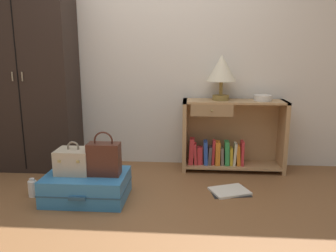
{
  "coord_description": "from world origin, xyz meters",
  "views": [
    {
      "loc": [
        0.41,
        -2.23,
        1.23
      ],
      "look_at": [
        0.18,
        0.89,
        0.55
      ],
      "focal_mm": 35.99,
      "sensor_mm": 36.0,
      "label": 1
    }
  ],
  "objects_px": {
    "bottle": "(33,188)",
    "table_lamp": "(222,70)",
    "bookshelf": "(228,138)",
    "suitcase_large": "(87,186)",
    "open_book_on_floor": "(230,191)",
    "handbag": "(104,159)",
    "train_case": "(74,161)",
    "bowl": "(263,98)",
    "wardrobe": "(29,75)"
  },
  "relations": [
    {
      "from": "open_book_on_floor",
      "to": "handbag",
      "type": "bearing_deg",
      "value": -167.52
    },
    {
      "from": "bookshelf",
      "to": "bowl",
      "type": "bearing_deg",
      "value": -0.76
    },
    {
      "from": "bookshelf",
      "to": "train_case",
      "type": "height_order",
      "value": "bookshelf"
    },
    {
      "from": "bookshelf",
      "to": "table_lamp",
      "type": "height_order",
      "value": "table_lamp"
    },
    {
      "from": "wardrobe",
      "to": "handbag",
      "type": "bearing_deg",
      "value": -38.82
    },
    {
      "from": "train_case",
      "to": "open_book_on_floor",
      "type": "height_order",
      "value": "train_case"
    },
    {
      "from": "wardrobe",
      "to": "suitcase_large",
      "type": "bearing_deg",
      "value": -43.62
    },
    {
      "from": "handbag",
      "to": "bottle",
      "type": "bearing_deg",
      "value": 178.23
    },
    {
      "from": "bowl",
      "to": "open_book_on_floor",
      "type": "relative_size",
      "value": 0.46
    },
    {
      "from": "bowl",
      "to": "handbag",
      "type": "xyz_separation_m",
      "value": [
        -1.45,
        -0.86,
        -0.41
      ]
    },
    {
      "from": "wardrobe",
      "to": "open_book_on_floor",
      "type": "height_order",
      "value": "wardrobe"
    },
    {
      "from": "suitcase_large",
      "to": "bottle",
      "type": "distance_m",
      "value": 0.49
    },
    {
      "from": "bookshelf",
      "to": "bottle",
      "type": "xyz_separation_m",
      "value": [
        -1.77,
        -0.84,
        -0.27
      ]
    },
    {
      "from": "train_case",
      "to": "suitcase_large",
      "type": "bearing_deg",
      "value": -11.46
    },
    {
      "from": "bottle",
      "to": "table_lamp",
      "type": "bearing_deg",
      "value": 27.14
    },
    {
      "from": "open_book_on_floor",
      "to": "wardrobe",
      "type": "bearing_deg",
      "value": 164.96
    },
    {
      "from": "train_case",
      "to": "bottle",
      "type": "height_order",
      "value": "train_case"
    },
    {
      "from": "suitcase_large",
      "to": "table_lamp",
      "type": "bearing_deg",
      "value": 36.33
    },
    {
      "from": "bowl",
      "to": "bottle",
      "type": "bearing_deg",
      "value": -158.27
    },
    {
      "from": "open_book_on_floor",
      "to": "train_case",
      "type": "bearing_deg",
      "value": -171.25
    },
    {
      "from": "suitcase_large",
      "to": "train_case",
      "type": "xyz_separation_m",
      "value": [
        -0.11,
        0.02,
        0.22
      ]
    },
    {
      "from": "bookshelf",
      "to": "handbag",
      "type": "xyz_separation_m",
      "value": [
        -1.12,
        -0.86,
        0.02
      ]
    },
    {
      "from": "train_case",
      "to": "open_book_on_floor",
      "type": "bearing_deg",
      "value": 8.75
    },
    {
      "from": "suitcase_large",
      "to": "open_book_on_floor",
      "type": "height_order",
      "value": "suitcase_large"
    },
    {
      "from": "handbag",
      "to": "bottle",
      "type": "xyz_separation_m",
      "value": [
        -0.65,
        0.02,
        -0.29
      ]
    },
    {
      "from": "suitcase_large",
      "to": "bottle",
      "type": "height_order",
      "value": "suitcase_large"
    },
    {
      "from": "train_case",
      "to": "handbag",
      "type": "bearing_deg",
      "value": -6.46
    },
    {
      "from": "train_case",
      "to": "bottle",
      "type": "bearing_deg",
      "value": -178.42
    },
    {
      "from": "table_lamp",
      "to": "bottle",
      "type": "height_order",
      "value": "table_lamp"
    },
    {
      "from": "bookshelf",
      "to": "open_book_on_floor",
      "type": "relative_size",
      "value": 2.69
    },
    {
      "from": "train_case",
      "to": "wardrobe",
      "type": "bearing_deg",
      "value": 133.12
    },
    {
      "from": "table_lamp",
      "to": "bookshelf",
      "type": "bearing_deg",
      "value": -9.5
    },
    {
      "from": "suitcase_large",
      "to": "bottle",
      "type": "relative_size",
      "value": 4.21
    },
    {
      "from": "suitcase_large",
      "to": "handbag",
      "type": "relative_size",
      "value": 1.85
    },
    {
      "from": "open_book_on_floor",
      "to": "bottle",
      "type": "bearing_deg",
      "value": -172.82
    },
    {
      "from": "table_lamp",
      "to": "open_book_on_floor",
      "type": "relative_size",
      "value": 1.18
    },
    {
      "from": "open_book_on_floor",
      "to": "bookshelf",
      "type": "bearing_deg",
      "value": 86.42
    },
    {
      "from": "wardrobe",
      "to": "open_book_on_floor",
      "type": "distance_m",
      "value": 2.36
    },
    {
      "from": "bookshelf",
      "to": "train_case",
      "type": "bearing_deg",
      "value": -149.05
    },
    {
      "from": "train_case",
      "to": "bottle",
      "type": "distance_m",
      "value": 0.46
    },
    {
      "from": "bowl",
      "to": "train_case",
      "type": "relative_size",
      "value": 0.64
    },
    {
      "from": "bookshelf",
      "to": "open_book_on_floor",
      "type": "distance_m",
      "value": 0.71
    },
    {
      "from": "table_lamp",
      "to": "suitcase_large",
      "type": "bearing_deg",
      "value": -143.67
    },
    {
      "from": "handbag",
      "to": "wardrobe",
      "type": "bearing_deg",
      "value": 141.18
    },
    {
      "from": "wardrobe",
      "to": "suitcase_large",
      "type": "relative_size",
      "value": 2.91
    },
    {
      "from": "suitcase_large",
      "to": "handbag",
      "type": "xyz_separation_m",
      "value": [
        0.16,
        -0.01,
        0.25
      ]
    },
    {
      "from": "bookshelf",
      "to": "suitcase_large",
      "type": "bearing_deg",
      "value": -146.25
    },
    {
      "from": "wardrobe",
      "to": "bowl",
      "type": "bearing_deg",
      "value": 1.55
    },
    {
      "from": "bowl",
      "to": "open_book_on_floor",
      "type": "height_order",
      "value": "bowl"
    },
    {
      "from": "bookshelf",
      "to": "bottle",
      "type": "relative_size",
      "value": 6.48
    }
  ]
}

